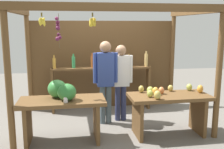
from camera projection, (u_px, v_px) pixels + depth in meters
The scene contains 7 objects.
ground_plane at pixel (110, 122), 5.32m from camera, with size 12.00×12.00×0.00m, color slate.
market_stall at pixel (106, 54), 5.54m from camera, with size 3.47×2.15×2.25m.
fruit_counter_left at pixel (62, 104), 4.33m from camera, with size 1.41×0.65×1.03m.
fruit_counter_right at pixel (168, 104), 4.63m from camera, with size 1.41×0.64×0.88m.
bottle_shelf_unit at pixel (102, 76), 5.91m from camera, with size 2.23×0.22×1.35m.
vendor_man at pixel (106, 75), 5.08m from camera, with size 0.48×0.22×1.63m.
vendor_woman at pixel (121, 76), 5.26m from camera, with size 0.48×0.21×1.55m.
Camera 1 is at (-0.78, -5.00, 1.92)m, focal length 42.16 mm.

